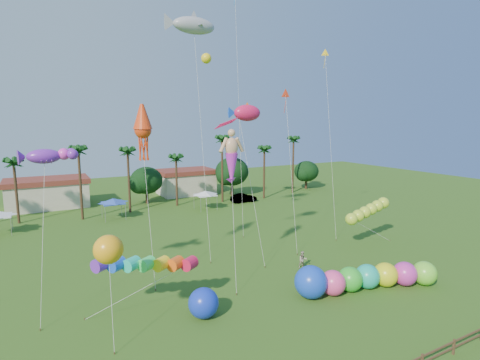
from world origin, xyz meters
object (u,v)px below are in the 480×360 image
car_b (244,198)px  caterpillar_inflatable (361,278)px  blue_ball (203,303)px  spectator_b (303,260)px

car_b → caterpillar_inflatable: bearing=166.6°
car_b → caterpillar_inflatable: (-8.38, -34.90, 0.35)m
caterpillar_inflatable → blue_ball: caterpillar_inflatable is taller
car_b → blue_ball: size_ratio=2.09×
blue_ball → car_b: bearing=56.4°
car_b → caterpillar_inflatable: 35.89m
caterpillar_inflatable → blue_ball: (-13.27, 2.37, -0.01)m
spectator_b → blue_ball: 12.64m
spectator_b → caterpillar_inflatable: caterpillar_inflatable is taller
car_b → spectator_b: 30.25m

